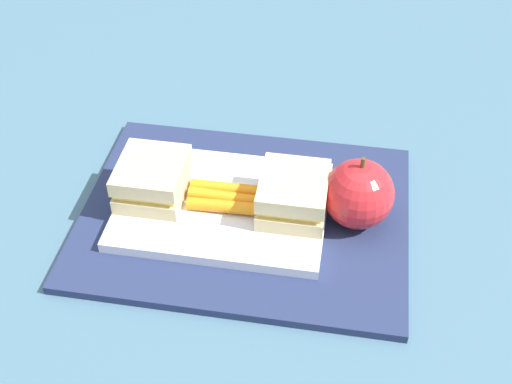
{
  "coord_description": "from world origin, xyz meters",
  "views": [
    {
      "loc": [
        0.1,
        -0.53,
        0.54
      ],
      "look_at": [
        0.01,
        0.0,
        0.04
      ],
      "focal_mm": 47.46,
      "sensor_mm": 36.0,
      "label": 1
    }
  ],
  "objects_px": {
    "sandwich_half_left": "(152,179)",
    "apple": "(359,194)",
    "carrot_sticks_bundle": "(222,197)",
    "sandwich_half_right": "(293,195)",
    "food_tray": "(223,205)"
  },
  "relations": [
    {
      "from": "food_tray",
      "to": "carrot_sticks_bundle",
      "type": "height_order",
      "value": "carrot_sticks_bundle"
    },
    {
      "from": "sandwich_half_left",
      "to": "sandwich_half_right",
      "type": "xyz_separation_m",
      "value": [
        0.16,
        0.0,
        0.0
      ]
    },
    {
      "from": "sandwich_half_left",
      "to": "apple",
      "type": "xyz_separation_m",
      "value": [
        0.22,
        0.01,
        0.0
      ]
    },
    {
      "from": "carrot_sticks_bundle",
      "to": "sandwich_half_left",
      "type": "bearing_deg",
      "value": 179.71
    },
    {
      "from": "food_tray",
      "to": "sandwich_half_right",
      "type": "distance_m",
      "value": 0.08
    },
    {
      "from": "sandwich_half_left",
      "to": "apple",
      "type": "relative_size",
      "value": 0.92
    },
    {
      "from": "sandwich_half_left",
      "to": "carrot_sticks_bundle",
      "type": "distance_m",
      "value": 0.08
    },
    {
      "from": "sandwich_half_left",
      "to": "carrot_sticks_bundle",
      "type": "bearing_deg",
      "value": -0.29
    },
    {
      "from": "sandwich_half_right",
      "to": "carrot_sticks_bundle",
      "type": "bearing_deg",
      "value": -179.71
    },
    {
      "from": "sandwich_half_left",
      "to": "food_tray",
      "type": "bearing_deg",
      "value": 0.0
    },
    {
      "from": "sandwich_half_left",
      "to": "apple",
      "type": "distance_m",
      "value": 0.22
    },
    {
      "from": "sandwich_half_right",
      "to": "carrot_sticks_bundle",
      "type": "xyz_separation_m",
      "value": [
        -0.08,
        -0.0,
        -0.01
      ]
    },
    {
      "from": "sandwich_half_left",
      "to": "sandwich_half_right",
      "type": "distance_m",
      "value": 0.16
    },
    {
      "from": "sandwich_half_left",
      "to": "sandwich_half_right",
      "type": "relative_size",
      "value": 1.0
    },
    {
      "from": "sandwich_half_right",
      "to": "apple",
      "type": "xyz_separation_m",
      "value": [
        0.07,
        0.01,
        0.0
      ]
    }
  ]
}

